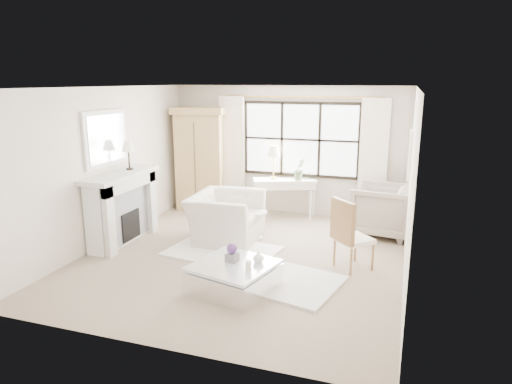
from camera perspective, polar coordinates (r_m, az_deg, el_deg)
floor at (r=7.53m, az=-1.65°, el=-8.06°), size 5.50×5.50×0.00m
ceiling at (r=6.99m, az=-1.80°, el=12.96°), size 5.50×5.50×0.00m
wall_back at (r=9.72m, az=3.85°, el=5.19°), size 5.00×0.00×5.00m
wall_front at (r=4.73m, az=-13.23°, el=-4.46°), size 5.00×0.00×5.00m
wall_left at (r=8.32m, az=-18.16°, el=3.06°), size 0.00×5.50×5.50m
wall_right at (r=6.72m, az=18.74°, el=0.58°), size 0.00×5.50×5.50m
window_pane at (r=9.60m, az=5.59°, el=6.55°), size 2.40×0.02×1.50m
window_frame at (r=9.59m, az=5.58°, el=6.54°), size 2.50×0.04×1.50m
curtain_rod at (r=9.47m, az=5.63°, el=11.73°), size 3.30×0.04×0.04m
curtain_left at (r=10.01m, az=-2.99°, el=4.78°), size 0.55×0.10×2.47m
curtain_right at (r=9.36m, az=14.43°, el=3.73°), size 0.55×0.10×2.47m
fireplace at (r=8.34m, az=-16.54°, el=-1.76°), size 0.58×1.66×1.26m
mirror_frame at (r=8.23m, az=-18.24°, el=6.40°), size 0.05×1.15×0.95m
mirror_glass at (r=8.21m, az=-18.07°, el=6.40°), size 0.02×1.00×0.80m
art_frame at (r=8.35m, az=18.66°, el=4.46°), size 0.04×0.62×0.82m
art_canvas at (r=8.35m, az=18.52°, el=4.47°), size 0.01×0.52×0.72m
mantel_lamp at (r=8.34m, az=-15.69°, el=5.38°), size 0.22×0.22×0.51m
armoire at (r=10.09m, az=-6.92°, el=4.23°), size 1.21×0.86×2.24m
console_table at (r=9.60m, az=3.58°, el=-0.71°), size 1.37×0.88×0.80m
console_lamp at (r=9.47m, az=2.23°, el=5.02°), size 0.28×0.28×0.69m
orchid_plant at (r=9.40m, az=5.49°, el=2.87°), size 0.32×0.31×0.46m
side_table at (r=8.25m, az=0.03°, el=-3.63°), size 0.40×0.40×0.51m
rug_left at (r=7.74m, az=-4.21°, el=-7.35°), size 1.89×1.46×0.03m
rug_right at (r=6.67m, az=3.20°, el=-10.94°), size 1.82×1.52×0.03m
club_armchair at (r=8.17m, az=-3.80°, el=-3.17°), size 1.17×1.33×0.84m
wingback_chair at (r=8.75m, az=15.51°, el=-2.16°), size 1.17×1.14×0.94m
french_chair at (r=7.12m, az=11.93°, el=-6.98°), size 0.68×0.68×1.08m
coffee_table at (r=6.35m, az=-2.79°, el=-10.58°), size 1.21×1.21×0.38m
planter_box at (r=6.33m, az=-3.01°, el=-8.15°), size 0.17×0.17×0.11m
planter_flowers at (r=6.29m, az=-3.03°, el=-7.07°), size 0.14×0.14×0.14m
pillar_candle at (r=6.06m, az=-0.96°, el=-9.13°), size 0.08×0.08×0.12m
coffee_vase at (r=6.28m, az=0.30°, el=-8.10°), size 0.18×0.18×0.16m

